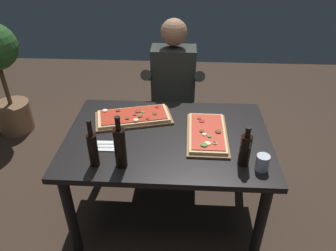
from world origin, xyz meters
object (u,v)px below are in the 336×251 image
(pizza_rectangular_left, at_px, (207,133))
(oil_bottle_amber, at_px, (120,147))
(pizza_rectangular_front, at_px, (134,117))
(dining_table, at_px, (168,147))
(wine_bottle_dark, at_px, (245,149))
(seated_diner, at_px, (173,88))
(tumbler_near_camera, at_px, (262,164))
(diner_chair, at_px, (173,106))
(potted_plant_corner, at_px, (0,70))
(vinegar_bottle_green, at_px, (93,148))

(pizza_rectangular_left, height_order, oil_bottle_amber, oil_bottle_amber)
(pizza_rectangular_front, relative_size, pizza_rectangular_left, 1.19)
(dining_table, bearing_deg, wine_bottle_dark, -29.76)
(dining_table, xyz_separation_m, pizza_rectangular_left, (0.27, 0.01, 0.12))
(pizza_rectangular_front, bearing_deg, dining_table, -36.84)
(dining_table, distance_m, seated_diner, 0.74)
(pizza_rectangular_front, distance_m, pizza_rectangular_left, 0.57)
(tumbler_near_camera, bearing_deg, diner_chair, 115.93)
(dining_table, height_order, diner_chair, diner_chair)
(potted_plant_corner, bearing_deg, wine_bottle_dark, -31.55)
(dining_table, xyz_separation_m, diner_chair, (0.01, 0.86, -0.16))
(wine_bottle_dark, height_order, potted_plant_corner, potted_plant_corner)
(oil_bottle_amber, bearing_deg, dining_table, 51.79)
(pizza_rectangular_left, relative_size, seated_diner, 0.39)
(oil_bottle_amber, bearing_deg, seated_diner, 75.96)
(pizza_rectangular_front, height_order, oil_bottle_amber, oil_bottle_amber)
(pizza_rectangular_front, bearing_deg, wine_bottle_dark, -32.42)
(tumbler_near_camera, height_order, seated_diner, seated_diner)
(potted_plant_corner, bearing_deg, oil_bottle_amber, -43.68)
(potted_plant_corner, bearing_deg, tumbler_near_camera, -31.28)
(wine_bottle_dark, distance_m, seated_diner, 1.12)
(pizza_rectangular_front, bearing_deg, seated_diner, 63.16)
(dining_table, distance_m, pizza_rectangular_front, 0.35)
(vinegar_bottle_green, xyz_separation_m, seated_diner, (0.43, 1.07, -0.12))
(diner_chair, bearing_deg, wine_bottle_dark, -67.38)
(wine_bottle_dark, xyz_separation_m, potted_plant_corner, (-2.23, 1.37, -0.14))
(oil_bottle_amber, height_order, seated_diner, seated_diner)
(oil_bottle_amber, relative_size, tumbler_near_camera, 3.42)
(pizza_rectangular_left, relative_size, oil_bottle_amber, 1.49)
(diner_chair, bearing_deg, tumbler_near_camera, -64.07)
(tumbler_near_camera, relative_size, diner_chair, 0.12)
(vinegar_bottle_green, relative_size, diner_chair, 0.36)
(pizza_rectangular_front, height_order, vinegar_bottle_green, vinegar_bottle_green)
(pizza_rectangular_left, bearing_deg, diner_chair, 107.36)
(wine_bottle_dark, bearing_deg, potted_plant_corner, 148.45)
(vinegar_bottle_green, bearing_deg, potted_plant_corner, 132.98)
(pizza_rectangular_left, xyz_separation_m, seated_diner, (-0.26, 0.72, -0.02))
(pizza_rectangular_left, xyz_separation_m, vinegar_bottle_green, (-0.69, -0.34, 0.10))
(pizza_rectangular_front, distance_m, oil_bottle_amber, 0.54)
(dining_table, height_order, wine_bottle_dark, wine_bottle_dark)
(pizza_rectangular_front, xyz_separation_m, vinegar_bottle_green, (-0.16, -0.53, 0.10))
(dining_table, relative_size, pizza_rectangular_left, 2.73)
(wine_bottle_dark, relative_size, seated_diner, 0.20)
(tumbler_near_camera, relative_size, potted_plant_corner, 0.09)
(vinegar_bottle_green, bearing_deg, seated_diner, 68.07)
(wine_bottle_dark, height_order, vinegar_bottle_green, vinegar_bottle_green)
(seated_diner, height_order, potted_plant_corner, seated_diner)
(tumbler_near_camera, relative_size, seated_diner, 0.08)
(tumbler_near_camera, distance_m, seated_diner, 1.20)
(vinegar_bottle_green, height_order, seated_diner, seated_diner)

